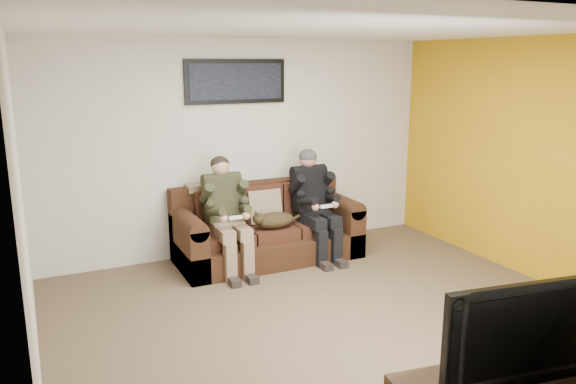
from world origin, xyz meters
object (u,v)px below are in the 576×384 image
cat (274,220)px  television (515,326)px  framed_poster (236,81)px  sofa (266,231)px  person_left (226,208)px  person_right (314,198)px

cat → television: size_ratio=0.58×
cat → television: (0.02, -3.53, 0.25)m
cat → framed_poster: (-0.20, 0.64, 1.57)m
sofa → cat: bearing=-90.9°
person_left → television: size_ratio=1.14×
person_left → framed_poster: framed_poster is taller
television → person_right: bearing=89.7°
person_right → cat: 0.60m
person_right → person_left: bearing=-180.0°
person_right → framed_poster: 1.67m
person_right → framed_poster: framed_poster is taller
person_left → cat: person_left is taller
sofa → person_right: 0.71m
person_left → television: 3.64m
framed_poster → television: bearing=-87.1°
person_left → cat: 0.59m
sofa → framed_poster: framed_poster is taller
framed_poster → sofa: bearing=-62.8°
sofa → framed_poster: (-0.20, 0.39, 1.76)m
person_left → sofa: bearing=18.0°
person_right → cat: (-0.56, -0.07, -0.19)m
sofa → person_left: (-0.56, -0.18, 0.39)m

